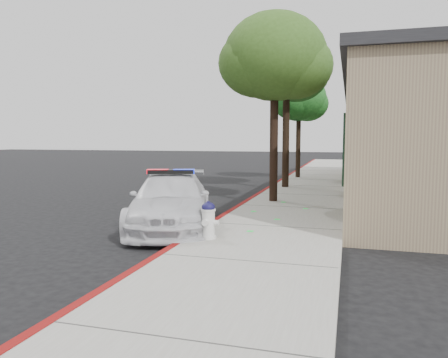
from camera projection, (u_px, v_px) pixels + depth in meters
ground at (208, 228)px, 10.71m from camera, size 120.00×120.00×0.00m
sidewalk at (290, 209)px, 13.13m from camera, size 3.20×60.00×0.15m
red_curb at (240, 207)px, 13.55m from camera, size 0.14×60.00×0.16m
clapboard_building at (439, 140)px, 17.27m from camera, size 7.30×20.89×4.24m
police_car at (171, 201)px, 10.74m from camera, size 3.22×4.96×1.46m
fire_hydrant at (208, 220)px, 8.95m from camera, size 0.44×0.38×0.78m
street_tree_near at (275, 61)px, 13.93m from camera, size 3.65×3.32×6.08m
street_tree_mid at (287, 68)px, 18.08m from camera, size 3.46×3.54×6.57m
street_tree_far at (300, 100)px, 22.56m from camera, size 2.91×2.87×5.33m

